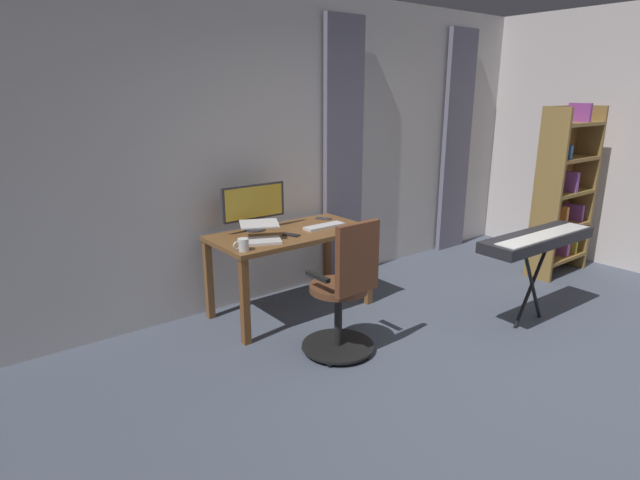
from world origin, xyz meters
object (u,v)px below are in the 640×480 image
Objects in this scene: computer_keyboard at (324,226)px; laptop at (260,234)px; computer_mouse at (366,225)px; mug_coffee at (243,245)px; desk at (291,242)px; bookshelf at (561,192)px; office_chair at (344,295)px; cell_phone_face_up at (324,219)px; computer_monitor at (254,204)px; piano_keyboard at (538,241)px; cell_phone_by_monitor at (291,235)px.

laptop is at bearing 0.88° from computer_keyboard.
computer_mouse is 1.25m from mug_coffee.
mug_coffee is (0.61, 0.24, 0.15)m from desk.
computer_keyboard is (-0.32, 0.08, 0.11)m from desk.
computer_keyboard is at bearing -33.70° from computer_mouse.
bookshelf is at bearing 162.43° from computer_keyboard.
cell_phone_face_up is (-0.67, -1.09, 0.27)m from office_chair.
computer_monitor is at bearing 92.78° from office_chair.
cell_phone_face_up is at bearing -58.53° from piano_keyboard.
bookshelf is (-2.90, 0.89, 0.24)m from desk.
computer_monitor is at bearing -31.15° from computer_mouse.
laptop is (0.21, -0.83, 0.32)m from office_chair.
computer_monitor is 4.67× the size of mug_coffee.
computer_monitor reaches higher than computer_mouse.
office_chair reaches higher than cell_phone_by_monitor.
mug_coffee is at bearing 123.66° from office_chair.
cell_phone_by_monitor is 0.08× the size of bookshelf.
piano_keyboard is at bearing -19.99° from office_chair.
cell_phone_face_up is 1.20m from mug_coffee.
mug_coffee reaches higher than desk.
bookshelf reaches higher than office_chair.
cell_phone_by_monitor is at bearing 57.89° from desk.
piano_keyboard is (-0.95, 1.66, -0.01)m from cell_phone_face_up.
mug_coffee is at bearing 56.71° from laptop.
laptop reaches higher than computer_keyboard.
piano_keyboard is at bearing 87.83° from cell_phone_face_up.
computer_keyboard is 0.68m from laptop.
computer_keyboard is 0.39m from cell_phone_by_monitor.
computer_monitor reaches higher than cell_phone_face_up.
office_chair is 1.25m from computer_monitor.
cell_phone_by_monitor is (-0.29, 0.03, -0.05)m from laptop.
piano_keyboard is (-1.83, 1.39, -0.06)m from laptop.
piano_keyboard reaches higher than cell_phone_by_monitor.
cell_phone_face_up is at bearing -75.43° from computer_mouse.
laptop is 0.30m from mug_coffee.
piano_keyboard is (-1.62, 0.56, 0.25)m from office_chair.
office_chair reaches higher than mug_coffee.
cell_phone_by_monitor is 2.05m from piano_keyboard.
laptop is 4.27× the size of computer_mouse.
computer_monitor is 0.39m from laptop.
mug_coffee is (0.46, -0.67, 0.31)m from office_chair.
desk is 9.70× the size of cell_phone_face_up.
desk is at bearing -146.16° from cell_phone_by_monitor.
computer_keyboard is 0.22× the size of bookshelf.
cell_phone_face_up is 1.00× the size of cell_phone_by_monitor.
bookshelf is at bearing 169.49° from mug_coffee.
desk is at bearing 79.54° from office_chair.
computer_keyboard is at bearing 161.29° from cell_phone_by_monitor.
mug_coffee is 2.42m from piano_keyboard.
mug_coffee is at bearing -10.61° from cell_phone_by_monitor.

